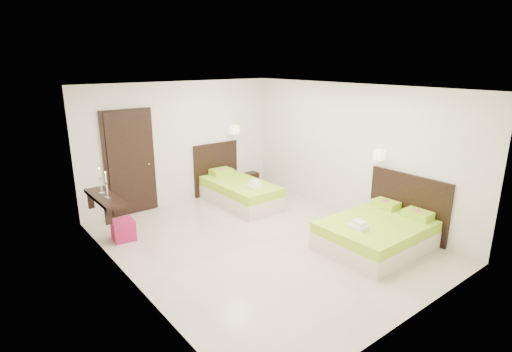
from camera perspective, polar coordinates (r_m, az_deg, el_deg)
floor at (r=6.98m, az=0.89°, el=-9.40°), size 5.50×5.50×0.00m
bed_single at (r=8.72m, az=-2.63°, el=-2.03°), size 1.15×1.92×1.58m
bed_double at (r=7.02m, az=17.19°, el=-7.59°), size 1.79×1.52×1.48m
nightstand at (r=9.90m, az=-1.07°, el=-0.45°), size 0.40×0.36×0.35m
ottoman at (r=7.37m, az=-18.42°, el=-7.31°), size 0.40×0.40×0.36m
door at (r=8.31m, az=-17.54°, el=1.76°), size 1.02×0.15×2.14m
console_shelf at (r=7.10m, az=-20.82°, el=-2.94°), size 0.35×1.20×0.78m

